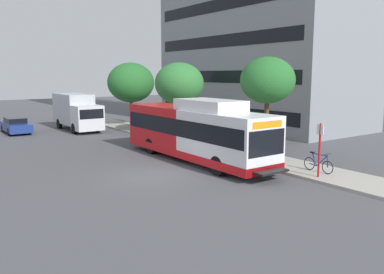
{
  "coord_description": "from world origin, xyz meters",
  "views": [
    {
      "loc": [
        -9.68,
        -16.87,
        5.03
      ],
      "look_at": [
        2.88,
        0.8,
        1.6
      ],
      "focal_mm": 37.21,
      "sensor_mm": 36.0,
      "label": 1
    }
  ],
  "objects": [
    {
      "name": "parked_car_far_lane",
      "position": [
        -2.37,
        19.71,
        0.66
      ],
      "size": [
        1.8,
        4.5,
        1.33
      ],
      "color": "navy",
      "rests_on": "ground"
    },
    {
      "name": "ground_plane",
      "position": [
        0.0,
        8.0,
        0.0
      ],
      "size": [
        120.0,
        120.0,
        0.0
      ],
      "primitive_type": "plane",
      "color": "#4C4C51"
    },
    {
      "name": "street_tree_far_block",
      "position": [
        7.7,
        17.63,
        4.24
      ],
      "size": [
        4.43,
        4.43,
        5.99
      ],
      "color": "#4C3823",
      "rests_on": "sidewalk_curb"
    },
    {
      "name": "lattice_comm_tower",
      "position": [
        24.05,
        32.01,
        9.22
      ],
      "size": [
        1.1,
        1.1,
        27.83
      ],
      "color": "#B7B7BC",
      "rests_on": "ground"
    },
    {
      "name": "bicycle_parked",
      "position": [
        6.89,
        -4.59,
        0.56
      ],
      "size": [
        0.52,
        1.76,
        1.02
      ],
      "color": "black",
      "rests_on": "sidewalk_curb"
    },
    {
      "name": "street_tree_near_stop",
      "position": [
        7.63,
        -0.2,
        4.66
      ],
      "size": [
        3.23,
        3.23,
        5.92
      ],
      "color": "#4C3823",
      "rests_on": "sidewalk_curb"
    },
    {
      "name": "bus_stop_sign_pole",
      "position": [
        6.05,
        -5.23,
        1.65
      ],
      "size": [
        0.1,
        0.36,
        2.6
      ],
      "color": "red",
      "rests_on": "sidewalk_curb"
    },
    {
      "name": "transit_bus",
      "position": [
        3.76,
        1.72,
        1.7
      ],
      "size": [
        2.58,
        12.25,
        3.65
      ],
      "color": "white",
      "rests_on": "ground"
    },
    {
      "name": "street_tree_mid_block",
      "position": [
        7.99,
        9.73,
        4.29
      ],
      "size": [
        3.91,
        3.91,
        5.83
      ],
      "color": "#4C3823",
      "rests_on": "sidewalk_curb"
    },
    {
      "name": "box_truck_background",
      "position": [
        2.6,
        18.45,
        1.74
      ],
      "size": [
        2.32,
        7.01,
        3.25
      ],
      "color": "silver",
      "rests_on": "ground"
    },
    {
      "name": "sidewalk_curb",
      "position": [
        7.0,
        6.0,
        0.07
      ],
      "size": [
        3.0,
        56.0,
        0.14
      ],
      "primitive_type": "cube",
      "color": "#A8A399",
      "rests_on": "ground"
    }
  ]
}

